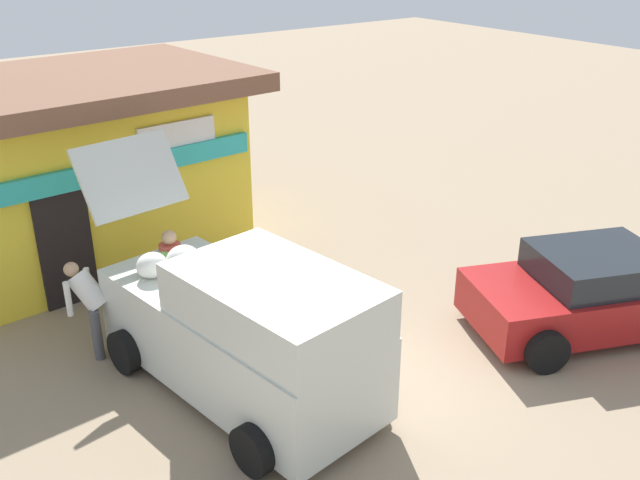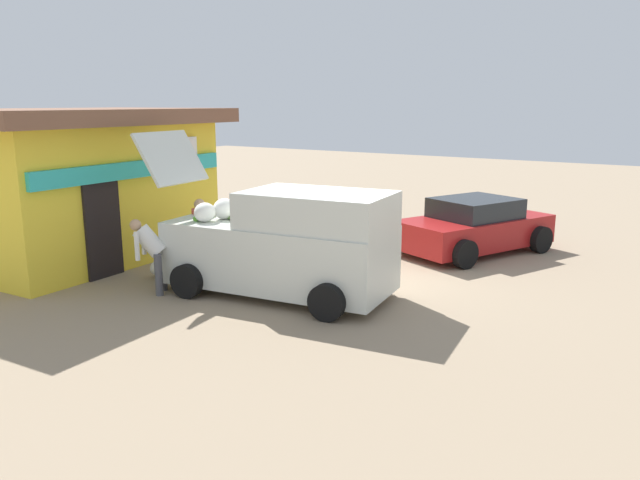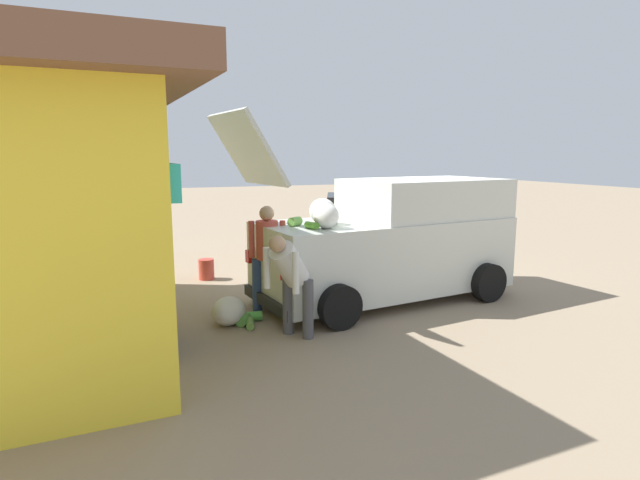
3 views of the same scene
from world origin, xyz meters
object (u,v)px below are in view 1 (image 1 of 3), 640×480
object	(u,v)px
delivery_van	(244,329)
customer_bending	(91,301)
vendor_standing	(172,272)
unloaded_banana_pile	(136,306)
paint_bucket	(284,262)
storefront_bar	(75,166)
parked_sedan	(593,292)

from	to	relation	value
delivery_van	customer_bending	distance (m)	2.60
delivery_van	vendor_standing	world-z (taller)	delivery_van
unloaded_banana_pile	paint_bucket	size ratio (longest dim) A/B	2.10
storefront_bar	parked_sedan	distance (m)	9.41
vendor_standing	customer_bending	distance (m)	1.31
parked_sedan	customer_bending	xyz separation A→B (m)	(-6.64, 4.03, 0.23)
storefront_bar	parked_sedan	size ratio (longest dim) A/B	1.55
paint_bucket	delivery_van	bearing A→B (deg)	-131.76
vendor_standing	parked_sedan	bearing A→B (deg)	-36.75
vendor_standing	paint_bucket	xyz separation A→B (m)	(2.49, 0.59, -0.77)
customer_bending	delivery_van	bearing A→B (deg)	-59.99
delivery_van	unloaded_banana_pile	xyz separation A→B (m)	(-0.39, 2.87, -0.82)
paint_bucket	unloaded_banana_pile	bearing A→B (deg)	178.38
vendor_standing	unloaded_banana_pile	bearing A→B (deg)	120.88
storefront_bar	parked_sedan	xyz separation A→B (m)	(5.53, -7.53, -1.17)
paint_bucket	customer_bending	bearing A→B (deg)	-171.86
parked_sedan	unloaded_banana_pile	xyz separation A→B (m)	(-5.73, 4.65, -0.45)
parked_sedan	vendor_standing	world-z (taller)	vendor_standing
delivery_van	vendor_standing	size ratio (longest dim) A/B	3.04
parked_sedan	unloaded_banana_pile	world-z (taller)	parked_sedan
delivery_van	parked_sedan	size ratio (longest dim) A/B	1.18
unloaded_banana_pile	storefront_bar	bearing A→B (deg)	85.96
vendor_standing	unloaded_banana_pile	world-z (taller)	vendor_standing
delivery_van	paint_bucket	xyz separation A→B (m)	(2.49, 2.79, -0.81)
delivery_van	parked_sedan	xyz separation A→B (m)	(5.34, -1.78, -0.37)
vendor_standing	paint_bucket	size ratio (longest dim) A/B	4.15
parked_sedan	unloaded_banana_pile	distance (m)	7.40
unloaded_banana_pile	paint_bucket	bearing A→B (deg)	-1.62
storefront_bar	vendor_standing	distance (m)	3.64
parked_sedan	vendor_standing	xyz separation A→B (m)	(-5.33, 3.98, 0.34)
delivery_van	vendor_standing	distance (m)	2.21
unloaded_banana_pile	vendor_standing	bearing A→B (deg)	-59.12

